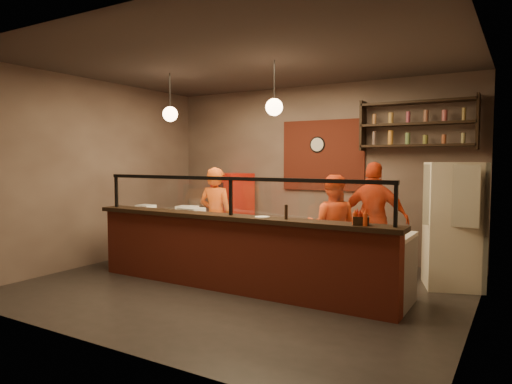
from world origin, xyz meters
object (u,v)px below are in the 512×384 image
Objects in this scene: wall_clock at (318,145)px; fridge at (453,225)px; cook_left at (216,217)px; pizza_dough at (317,228)px; condiment_caddy at (361,221)px; pepper_mill at (286,212)px; red_cooler at (232,212)px; cook_right at (374,220)px; cook_mid at (332,227)px.

wall_clock is 2.94m from fridge.
pizza_dough is (2.11, -0.61, 0.06)m from cook_left.
condiment_caddy is at bearing -131.54° from fridge.
fridge is 9.56× the size of pepper_mill.
pepper_mill is (2.45, -2.45, 0.38)m from red_cooler.
condiment_caddy is (0.37, -1.83, 0.22)m from cook_right.
condiment_caddy is (-0.77, -1.81, 0.22)m from fridge.
cook_mid reaches higher than red_cooler.
red_cooler is 3.06× the size of pizza_dough.
cook_mid is at bearing -58.81° from wall_clock.
cook_right is 3.13m from red_cooler.
cook_right is 1.00× the size of fridge.
pizza_dough is at bearing 146.26° from condiment_caddy.
cook_mid is 1.42m from pepper_mill.
cook_left reaches higher than pepper_mill.
cook_right is (0.52, 0.43, 0.10)m from cook_mid.
fridge is at bearing -21.27° from wall_clock.
red_cooler reaches higher than pizza_dough.
red_cooler is at bearing 134.98° from pepper_mill.
cook_right is 9.74× the size of condiment_caddy.
cook_right reaches higher than cook_mid.
condiment_caddy is at bearing 152.76° from cook_left.
pizza_dough is 2.76× the size of condiment_caddy.
pepper_mill reaches higher than condiment_caddy.
pizza_dough is 2.72× the size of pepper_mill.
red_cooler is (-1.70, -0.31, -1.33)m from wall_clock.
condiment_caddy is 0.99m from pepper_mill.
cook_mid is 8.69× the size of condiment_caddy.
wall_clock is 0.19× the size of cook_mid.
cook_right is at bearing 5.46° from red_cooler.
cook_mid is at bearing 175.40° from fridge.
wall_clock is 0.19× the size of red_cooler.
fridge is 1.98m from condiment_caddy.
pizza_dough is at bearing -158.21° from fridge.
wall_clock is at bearing 105.16° from pepper_mill.
cook_left is at bearing 172.16° from fridge.
cook_mid reaches higher than pepper_mill.
fridge is at bearing 178.49° from cook_mid.
cook_mid is 0.89× the size of cook_right.
condiment_caddy is at bearing 107.01° from cook_mid.
pizza_dough is at bearing 65.51° from pepper_mill.
red_cooler is at bearing -16.37° from cook_right.
condiment_caddy is (3.44, -2.48, 0.34)m from red_cooler.
cook_right is at bearing 71.31° from pepper_mill.
wall_clock is 3.01m from pepper_mill.
condiment_caddy is at bearing 97.02° from cook_right.
fridge is 9.71× the size of condiment_caddy.
cook_left is at bearing 163.85° from pizza_dough.
wall_clock is at bearing 140.08° from fridge.
fridge is 1.15× the size of red_cooler.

